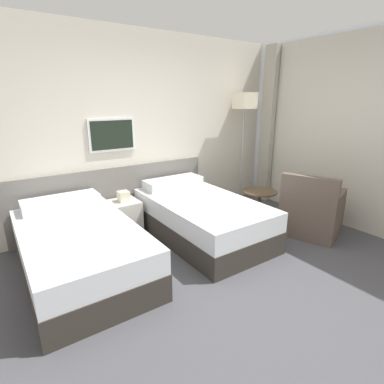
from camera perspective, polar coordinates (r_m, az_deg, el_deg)
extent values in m
plane|color=#47474C|center=(3.21, 8.85, -16.86)|extent=(16.00, 16.00, 0.00)
cube|color=beige|center=(4.47, -9.71, 11.41)|extent=(10.00, 0.06, 2.70)
cube|color=slate|center=(4.44, -14.10, -0.96)|extent=(2.84, 0.04, 0.88)
cube|color=white|center=(4.26, -14.99, 10.48)|extent=(0.64, 0.03, 0.44)
cube|color=black|center=(4.24, -14.91, 10.47)|extent=(0.58, 0.01, 0.38)
cube|color=#A8A393|center=(5.52, 14.15, 11.91)|extent=(0.10, 0.24, 2.64)
cube|color=#332D28|center=(3.47, -20.23, -12.20)|extent=(1.09, 1.92, 0.28)
cube|color=silver|center=(3.36, -20.70, -8.27)|extent=(1.08, 1.90, 0.24)
cube|color=silver|center=(3.96, -23.64, -1.81)|extent=(0.88, 0.34, 0.13)
cube|color=#332D28|center=(4.07, 1.88, -6.60)|extent=(1.09, 1.92, 0.28)
cube|color=silver|center=(3.97, 1.91, -3.12)|extent=(1.08, 1.90, 0.24)
cube|color=silver|center=(4.49, -3.59, 1.81)|extent=(0.88, 0.34, 0.13)
cube|color=beige|center=(4.28, -12.65, -4.57)|extent=(0.38, 0.40, 0.45)
cube|color=beige|center=(4.18, -12.91, -0.80)|extent=(0.14, 0.14, 0.14)
cylinder|color=#9E9993|center=(5.40, 9.08, -2.20)|extent=(0.24, 0.24, 0.02)
cylinder|color=#9E9993|center=(5.18, 9.51, 6.38)|extent=(0.02, 0.02, 1.62)
cube|color=beige|center=(5.09, 10.05, 16.78)|extent=(0.29, 0.29, 0.25)
cylinder|color=brown|center=(4.73, 12.43, -5.28)|extent=(0.33, 0.33, 0.01)
cylinder|color=brown|center=(4.65, 12.62, -2.64)|extent=(0.05, 0.05, 0.45)
cylinder|color=brown|center=(4.57, 12.81, 0.12)|extent=(0.51, 0.51, 0.02)
cube|color=brown|center=(4.48, 21.77, -4.47)|extent=(0.92, 0.91, 0.44)
cube|color=brown|center=(4.06, 21.37, -0.15)|extent=(0.34, 0.70, 0.43)
cube|color=brown|center=(4.34, 26.15, -1.40)|extent=(0.61, 0.30, 0.18)
cube|color=brown|center=(4.46, 18.39, 0.00)|extent=(0.61, 0.30, 0.18)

